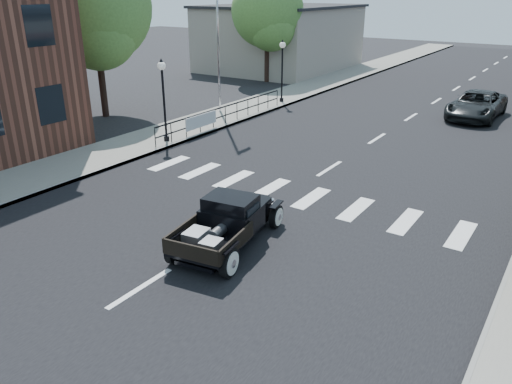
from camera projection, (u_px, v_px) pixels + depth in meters
The scene contains 13 objects.
ground at pixel (219, 239), 13.97m from camera, with size 120.00×120.00×0.00m, color black.
road at pixel (399, 125), 25.50m from camera, with size 14.00×80.00×0.02m, color black.
road_markings at pixel (360, 150), 21.66m from camera, with size 12.00×60.00×0.06m, color silver, non-canonical shape.
sidewalk_left at pixel (260, 104), 29.85m from camera, with size 3.00×80.00×0.15m, color gray.
low_building_left at pixel (280, 39), 42.26m from camera, with size 10.00×12.00×5.00m, color gray.
railing at pixel (225, 113), 25.17m from camera, with size 0.08×10.00×1.00m, color black, non-canonical shape.
banner at pixel (201, 126), 23.67m from camera, with size 0.04×2.20×0.60m, color silver, non-canonical shape.
lamp_post_b at pixel (164, 101), 21.75m from camera, with size 0.36×0.36×3.60m, color black, non-canonical shape.
lamp_post_c at pixel (282, 71), 29.44m from camera, with size 0.36×0.36×3.60m, color black, non-canonical shape.
big_tree_near at pixel (97, 34), 25.69m from camera, with size 5.85×5.85×8.59m, color #497532, non-canonical shape.
big_tree_far at pixel (267, 29), 35.87m from camera, with size 5.16×5.16×7.58m, color #497532, non-canonical shape.
hotrod_pickup at pixel (228, 222), 13.39m from camera, with size 1.90×4.06×1.41m, color black, non-canonical shape.
second_car at pixel (476, 105), 26.65m from camera, with size 2.34×5.08×1.41m, color black.
Camera 1 is at (7.78, -9.74, 6.53)m, focal length 35.00 mm.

